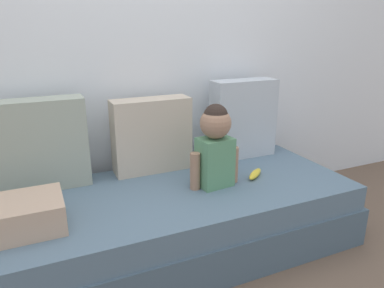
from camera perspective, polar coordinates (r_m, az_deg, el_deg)
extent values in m
plane|color=brown|center=(2.18, -3.05, -16.23)|extent=(12.00, 12.00, 0.00)
cube|color=silver|center=(2.33, -8.82, 17.66)|extent=(5.30, 0.10, 2.44)
cube|color=#495F70|center=(2.12, -3.11, -13.66)|extent=(2.10, 0.86, 0.23)
cube|color=slate|center=(2.03, -3.20, -9.15)|extent=(2.03, 0.83, 0.15)
cube|color=#99A393|center=(2.10, -23.51, -0.20)|extent=(0.53, 0.16, 0.50)
cube|color=#C1B29E|center=(2.20, -6.42, 1.39)|extent=(0.47, 0.16, 0.45)
cube|color=#B2BCC6|center=(2.46, 8.10, 4.00)|extent=(0.44, 0.16, 0.52)
cube|color=#568E66|center=(2.00, 3.63, -2.88)|extent=(0.20, 0.16, 0.28)
sphere|color=#9E755B|center=(1.93, 3.76, 3.33)|extent=(0.17, 0.17, 0.17)
sphere|color=#2D231E|center=(1.92, 3.79, 4.44)|extent=(0.13, 0.13, 0.13)
cylinder|color=#9E755B|center=(1.97, 0.49, -4.35)|extent=(0.06, 0.06, 0.21)
cylinder|color=#9E755B|center=(2.07, 6.57, -3.27)|extent=(0.06, 0.06, 0.21)
ellipsoid|color=yellow|center=(2.18, 9.98, -4.70)|extent=(0.16, 0.14, 0.04)
cube|color=tan|center=(1.77, -26.20, -10.28)|extent=(0.40, 0.28, 0.14)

